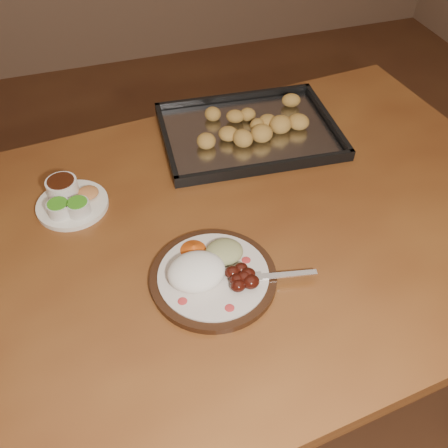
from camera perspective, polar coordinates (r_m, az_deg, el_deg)
name	(u,v)px	position (r m, az deg, el deg)	size (l,w,h in m)	color
ground	(236,322)	(1.79, 1.38, -11.09)	(4.00, 4.00, 0.00)	brown
dining_table	(203,265)	(1.09, -2.41, -4.70)	(1.58, 1.04, 0.75)	brown
dinner_plate	(211,273)	(0.93, -1.47, -5.60)	(0.30, 0.24, 0.05)	black
condiment_saucer	(70,200)	(1.12, -17.24, 2.68)	(0.15, 0.15, 0.05)	white
baking_tray	(249,131)	(1.27, 2.84, 10.62)	(0.45, 0.35, 0.04)	black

